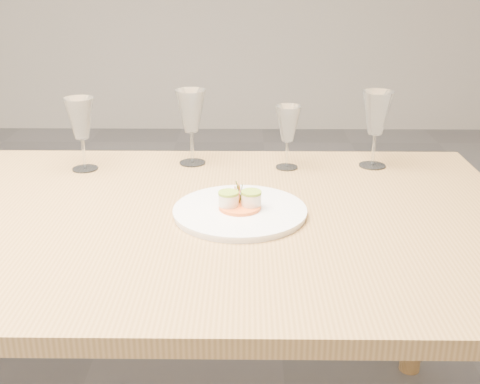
{
  "coord_description": "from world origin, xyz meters",
  "views": [
    {
      "loc": [
        0.54,
        -1.31,
        1.32
      ],
      "look_at": [
        0.52,
        0.02,
        0.8
      ],
      "focal_mm": 45.0,
      "sensor_mm": 36.0,
      "label": 1
    }
  ],
  "objects_px": {
    "dinner_plate": "(240,210)",
    "wine_glass_1": "(191,112)",
    "dining_table": "(25,239)",
    "wine_glass_2": "(288,125)",
    "wine_glass_3": "(377,114)",
    "wine_glass_0": "(80,120)"
  },
  "relations": [
    {
      "from": "dinner_plate",
      "to": "wine_glass_2",
      "type": "xyz_separation_m",
      "value": [
        0.13,
        0.34,
        0.12
      ]
    },
    {
      "from": "dinner_plate",
      "to": "wine_glass_2",
      "type": "distance_m",
      "value": 0.38
    },
    {
      "from": "dinner_plate",
      "to": "wine_glass_3",
      "type": "xyz_separation_m",
      "value": [
        0.38,
        0.36,
        0.14
      ]
    },
    {
      "from": "dinner_plate",
      "to": "wine_glass_0",
      "type": "xyz_separation_m",
      "value": [
        -0.45,
        0.32,
        0.13
      ]
    },
    {
      "from": "dining_table",
      "to": "dinner_plate",
      "type": "height_order",
      "value": "dinner_plate"
    },
    {
      "from": "wine_glass_0",
      "to": "wine_glass_3",
      "type": "xyz_separation_m",
      "value": [
        0.83,
        0.04,
        0.01
      ]
    },
    {
      "from": "wine_glass_3",
      "to": "wine_glass_2",
      "type": "bearing_deg",
      "value": -175.92
    },
    {
      "from": "wine_glass_0",
      "to": "wine_glass_2",
      "type": "relative_size",
      "value": 1.14
    },
    {
      "from": "wine_glass_1",
      "to": "wine_glass_2",
      "type": "height_order",
      "value": "wine_glass_1"
    },
    {
      "from": "dinner_plate",
      "to": "wine_glass_0",
      "type": "relative_size",
      "value": 1.52
    },
    {
      "from": "wine_glass_0",
      "to": "wine_glass_2",
      "type": "xyz_separation_m",
      "value": [
        0.58,
        0.02,
        -0.02
      ]
    },
    {
      "from": "wine_glass_3",
      "to": "dining_table",
      "type": "bearing_deg",
      "value": -158.38
    },
    {
      "from": "dining_table",
      "to": "wine_glass_2",
      "type": "height_order",
      "value": "wine_glass_2"
    },
    {
      "from": "dinner_plate",
      "to": "wine_glass_3",
      "type": "relative_size",
      "value": 1.44
    },
    {
      "from": "dinner_plate",
      "to": "wine_glass_0",
      "type": "distance_m",
      "value": 0.57
    },
    {
      "from": "dinner_plate",
      "to": "dining_table",
      "type": "bearing_deg",
      "value": 179.84
    },
    {
      "from": "wine_glass_1",
      "to": "wine_glass_3",
      "type": "bearing_deg",
      "value": -2.15
    },
    {
      "from": "dining_table",
      "to": "wine_glass_1",
      "type": "distance_m",
      "value": 0.58
    },
    {
      "from": "dining_table",
      "to": "wine_glass_3",
      "type": "height_order",
      "value": "wine_glass_3"
    },
    {
      "from": "dining_table",
      "to": "wine_glass_2",
      "type": "xyz_separation_m",
      "value": [
        0.65,
        0.34,
        0.2
      ]
    },
    {
      "from": "dinner_plate",
      "to": "wine_glass_1",
      "type": "xyz_separation_m",
      "value": [
        -0.15,
        0.38,
        0.14
      ]
    },
    {
      "from": "dining_table",
      "to": "dinner_plate",
      "type": "distance_m",
      "value": 0.53
    }
  ]
}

